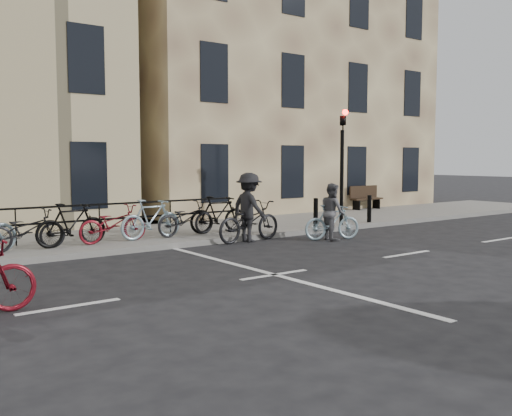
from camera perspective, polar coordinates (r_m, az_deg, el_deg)
ground at (r=11.16m, az=1.84°, el=-6.71°), size 120.00×120.00×0.00m
building_east at (r=27.00m, az=-0.43°, el=13.27°), size 14.00×10.00×12.00m
traffic_light at (r=18.31m, az=8.62°, el=5.54°), size 0.18×0.30×3.90m
bollard_east at (r=17.49m, az=5.99°, el=-0.49°), size 0.14×0.14×0.90m
bollard_west at (r=19.19m, az=11.26°, el=-0.07°), size 0.14×0.14×0.90m
bench at (r=24.18m, az=10.86°, el=1.14°), size 1.60×0.41×0.97m
parked_bikes at (r=14.25m, az=-20.18°, el=-1.83°), size 11.45×1.23×1.05m
cyclist_grey at (r=15.93m, az=7.64°, el=-0.90°), size 1.70×0.96×1.58m
cyclist_dark at (r=15.46m, az=-0.70°, el=-0.67°), size 2.17×1.28×1.88m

